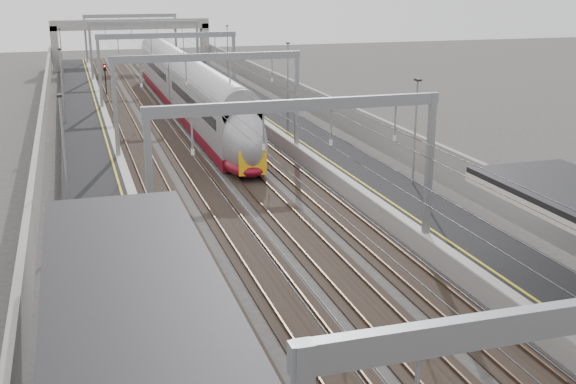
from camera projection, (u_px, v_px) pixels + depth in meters
platform_left at (91, 154)px, 50.98m from camera, size 4.00×120.00×1.00m
platform_right at (306, 140)px, 55.45m from camera, size 4.00×120.00×1.00m
tracks at (203, 153)px, 53.35m from camera, size 11.40×140.00×0.20m
overhead_line at (186, 60)px, 57.68m from camera, size 13.00×140.00×6.60m
overbridge at (131, 31)px, 102.29m from camera, size 22.00×2.20×6.90m
wall_left at (42, 142)px, 49.78m from camera, size 0.30×120.00×3.20m
wall_right at (345, 124)px, 56.03m from camera, size 0.30×120.00×3.20m
train at (189, 93)px, 66.85m from camera, size 2.83×51.64×4.48m
signal_green at (105, 74)px, 78.85m from camera, size 0.32×0.32×3.48m
signal_red_near at (200, 85)px, 70.42m from camera, size 0.32×0.32×3.48m
signal_red_far at (199, 69)px, 83.21m from camera, size 0.32×0.32×3.48m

